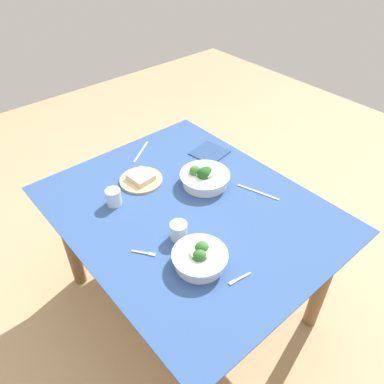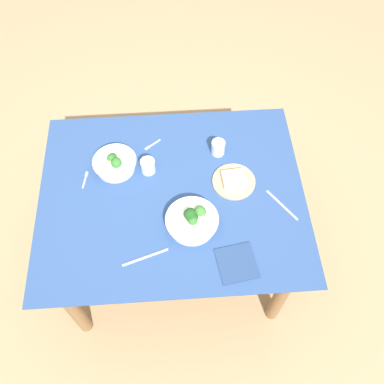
# 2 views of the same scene
# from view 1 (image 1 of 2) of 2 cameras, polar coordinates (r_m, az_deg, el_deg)

# --- Properties ---
(ground_plane) EXTENTS (6.00, 6.00, 0.00)m
(ground_plane) POSITION_cam_1_polar(r_m,az_deg,el_deg) (2.26, -0.37, -15.95)
(ground_plane) COLOR tan
(dining_table) EXTENTS (1.29, 1.05, 0.71)m
(dining_table) POSITION_cam_1_polar(r_m,az_deg,el_deg) (1.79, -0.45, -4.94)
(dining_table) COLOR #2D4C84
(dining_table) RESTS_ON ground_plane
(broccoli_bowl_far) EXTENTS (0.22, 0.22, 0.10)m
(broccoli_bowl_far) POSITION_cam_1_polar(r_m,az_deg,el_deg) (1.47, 1.20, -9.96)
(broccoli_bowl_far) COLOR white
(broccoli_bowl_far) RESTS_ON dining_table
(broccoli_bowl_near) EXTENTS (0.24, 0.24, 0.10)m
(broccoli_bowl_near) POSITION_cam_1_polar(r_m,az_deg,el_deg) (1.84, 1.88, 2.22)
(broccoli_bowl_near) COLOR white
(broccoli_bowl_near) RESTS_ON dining_table
(bread_side_plate) EXTENTS (0.21, 0.21, 0.04)m
(bread_side_plate) POSITION_cam_1_polar(r_m,az_deg,el_deg) (1.88, -7.74, 1.99)
(bread_side_plate) COLOR #D6B27A
(bread_side_plate) RESTS_ON dining_table
(water_glass_center) EXTENTS (0.07, 0.07, 0.08)m
(water_glass_center) POSITION_cam_1_polar(r_m,az_deg,el_deg) (1.76, -11.79, -0.76)
(water_glass_center) COLOR silver
(water_glass_center) RESTS_ON dining_table
(water_glass_side) EXTENTS (0.07, 0.07, 0.08)m
(water_glass_side) POSITION_cam_1_polar(r_m,az_deg,el_deg) (1.56, -2.04, -5.89)
(water_glass_side) COLOR silver
(water_glass_side) RESTS_ON dining_table
(fork_by_far_bowl) EXTENTS (0.03, 0.10, 0.00)m
(fork_by_far_bowl) POSITION_cam_1_polar(r_m,az_deg,el_deg) (1.46, 7.10, -12.96)
(fork_by_far_bowl) COLOR #B7B7BC
(fork_by_far_bowl) RESTS_ON dining_table
(fork_by_near_bowl) EXTENTS (0.09, 0.07, 0.00)m
(fork_by_near_bowl) POSITION_cam_1_polar(r_m,az_deg,el_deg) (1.54, -7.18, -9.17)
(fork_by_near_bowl) COLOR #B7B7BC
(fork_by_near_bowl) RESTS_ON dining_table
(table_knife_left) EXTENTS (0.21, 0.07, 0.00)m
(table_knife_left) POSITION_cam_1_polar(r_m,az_deg,el_deg) (1.83, 9.97, -0.02)
(table_knife_left) COLOR #B7B7BC
(table_knife_left) RESTS_ON dining_table
(table_knife_right) EXTENTS (0.13, 0.18, 0.00)m
(table_knife_right) POSITION_cam_1_polar(r_m,az_deg,el_deg) (2.10, -7.74, 6.05)
(table_knife_right) COLOR #B7B7BC
(table_knife_right) RESTS_ON dining_table
(napkin_folded_upper) EXTENTS (0.19, 0.20, 0.01)m
(napkin_folded_upper) POSITION_cam_1_polar(r_m,az_deg,el_deg) (2.08, 2.67, 5.99)
(napkin_folded_upper) COLOR navy
(napkin_folded_upper) RESTS_ON dining_table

